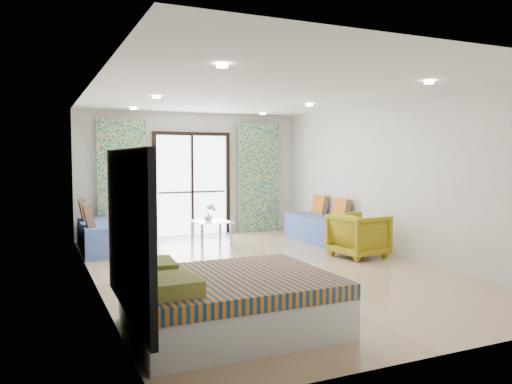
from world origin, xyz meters
name	(u,v)px	position (x,y,z in m)	size (l,w,h in m)	color
floor	(263,268)	(0.00, 0.00, 0.00)	(5.00, 7.50, 0.01)	tan
ceiling	(263,93)	(0.00, 0.00, 2.70)	(5.00, 7.50, 0.01)	silver
wall_back	(192,174)	(0.00, 3.75, 1.35)	(5.00, 0.01, 2.70)	silver
wall_front	(448,201)	(0.00, -3.75, 1.35)	(5.00, 0.01, 2.70)	silver
wall_left	(93,185)	(-2.50, 0.00, 1.35)	(0.01, 7.50, 2.70)	silver
wall_right	(393,179)	(2.50, 0.00, 1.35)	(0.01, 7.50, 2.70)	silver
balcony_door	(192,178)	(0.00, 3.72, 1.26)	(1.76, 0.08, 2.28)	black
balcony_rail	(192,192)	(0.00, 3.73, 0.95)	(1.52, 0.03, 0.04)	#595451
curtain_left	(122,180)	(-1.55, 3.57, 1.25)	(1.00, 0.10, 2.50)	silver
curtain_right	(258,178)	(1.55, 3.57, 1.25)	(1.00, 0.10, 2.50)	silver
downlight_a	(222,66)	(-1.40, -2.00, 2.67)	(0.12, 0.12, 0.02)	#FFE0B2
downlight_b	(429,83)	(1.40, -2.00, 2.67)	(0.12, 0.12, 0.02)	#FFE0B2
downlight_c	(157,98)	(-1.40, 1.00, 2.67)	(0.12, 0.12, 0.02)	#FFE0B2
downlight_d	(309,105)	(1.40, 1.00, 2.67)	(0.12, 0.12, 0.02)	#FFE0B2
downlight_e	(133,109)	(-1.40, 3.00, 2.67)	(0.12, 0.12, 0.02)	#FFE0B2
downlight_f	(263,114)	(1.40, 3.00, 2.67)	(0.12, 0.12, 0.02)	#FFE0B2
headboard	(128,231)	(-2.46, -2.37, 1.05)	(0.06, 2.10, 1.50)	black
switch_plate	(108,217)	(-2.47, -1.12, 1.05)	(0.02, 0.10, 0.10)	silver
bed	(229,301)	(-1.48, -2.37, 0.29)	(1.98, 1.61, 0.68)	silver
daybed_left	(101,235)	(-2.12, 2.53, 0.29)	(0.76, 1.91, 0.94)	#4862AB
daybed_right	(320,227)	(2.12, 1.76, 0.28)	(0.80, 1.88, 0.91)	#4862AB
coffee_table	(211,224)	(-0.02, 2.39, 0.41)	(0.71, 0.71, 0.80)	silver
vase	(208,217)	(-0.07, 2.42, 0.54)	(0.16, 0.17, 0.16)	white
armchair	(359,233)	(1.88, 0.09, 0.42)	(0.81, 0.76, 0.83)	olive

